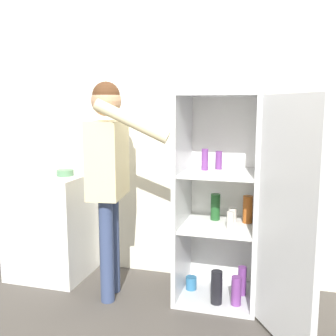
{
  "coord_description": "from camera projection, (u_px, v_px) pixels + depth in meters",
  "views": [
    {
      "loc": [
        0.6,
        -2.38,
        1.54
      ],
      "look_at": [
        -0.24,
        0.63,
        1.04
      ],
      "focal_mm": 42.0,
      "sensor_mm": 36.0,
      "label": 1
    }
  ],
  "objects": [
    {
      "name": "ground_plane",
      "position": [
        177.0,
        335.0,
        2.66
      ],
      "size": [
        12.0,
        12.0,
        0.0
      ],
      "primitive_type": "plane",
      "color": "#4C4742"
    },
    {
      "name": "wall_back",
      "position": [
        206.0,
        136.0,
        3.4
      ],
      "size": [
        7.0,
        0.06,
        2.55
      ],
      "color": "silver",
      "rests_on": "ground_plane"
    },
    {
      "name": "refrigerator",
      "position": [
        233.0,
        204.0,
        2.98
      ],
      "size": [
        1.0,
        1.14,
        1.65
      ],
      "color": "silver",
      "rests_on": "ground_plane"
    },
    {
      "name": "bowl",
      "position": [
        65.0,
        173.0,
        3.45
      ],
      "size": [
        0.15,
        0.15,
        0.05
      ],
      "color": "#517F5B",
      "rests_on": "counter"
    },
    {
      "name": "person",
      "position": [
        109.0,
        163.0,
        3.04
      ],
      "size": [
        0.7,
        0.56,
        1.72
      ],
      "color": "#384770",
      "rests_on": "ground_plane"
    },
    {
      "name": "counter",
      "position": [
        51.0,
        225.0,
        3.56
      ],
      "size": [
        0.67,
        0.57,
        0.93
      ],
      "color": "white",
      "rests_on": "ground_plane"
    }
  ]
}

